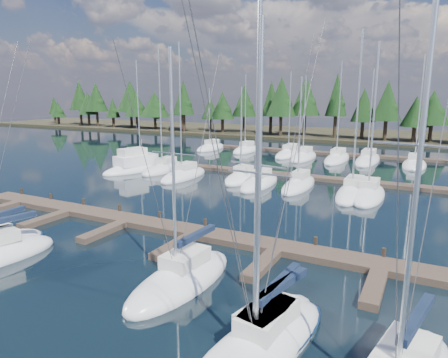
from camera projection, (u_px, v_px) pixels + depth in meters
The scene contains 10 objects.
ground at pixel (263, 197), 38.25m from camera, with size 260.00×260.00×0.00m, color black.
far_shore at pixel (362, 136), 90.24m from camera, with size 220.00×30.00×0.60m, color #302C1A.
main_dock at pixel (193, 235), 27.24m from camera, with size 44.00×6.13×0.90m.
back_docks at pixel (316, 163), 55.20m from camera, with size 50.00×21.80×0.40m.
front_sailboat_3 at pixel (182, 279), 20.59m from camera, with size 3.29×8.14×12.54m.
front_sailboat_4 at pixel (261, 345), 15.23m from camera, with size 4.51×8.83×13.31m.
front_sailboat_5 at pixel (262, 346), 15.15m from camera, with size 3.25×9.17×12.84m.
back_sailboat_rows at pixel (309, 168), 51.37m from camera, with size 45.59×32.17×16.12m.
motor_yacht_left at pixel (136, 167), 50.95m from camera, with size 5.58×10.13×4.82m.
tree_line at pixel (360, 104), 79.96m from camera, with size 188.14×11.47×13.18m.
Camera 1 is at (13.78, -4.59, 9.68)m, focal length 32.00 mm.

